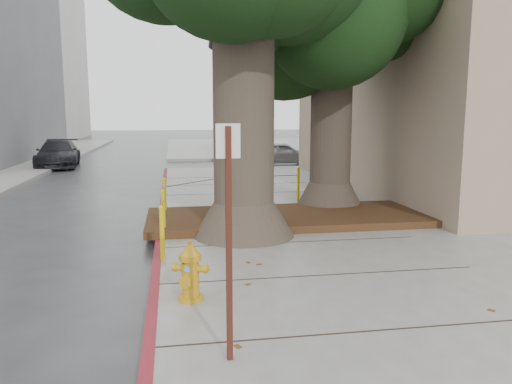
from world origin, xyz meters
The scene contains 14 objects.
ground centered at (0.00, 0.00, 0.00)m, with size 140.00×140.00×0.00m, color #28282B.
sidewalk_far centered at (6.00, 30.00, 0.07)m, with size 16.00×20.00×0.15m, color slate.
curb_red centered at (-2.00, 2.50, 0.07)m, with size 0.14×26.00×0.16m, color maroon.
planter_bed centered at (0.90, 3.90, 0.23)m, with size 6.40×2.60×0.16m, color black.
building_far_white centered at (-17.00, 45.00, 7.50)m, with size 12.00×18.00×15.00m, color silver.
building_side_white centered at (16.00, 26.00, 4.50)m, with size 10.00×10.00×9.00m, color silver.
building_side_grey centered at (22.00, 32.00, 6.00)m, with size 12.00×14.00×12.00m, color slate.
tree_far centered at (2.64, 5.32, 5.02)m, with size 4.50×3.80×7.17m.
bollard_ring centered at (-0.87, 4.38, 0.66)m, with size 3.79×5.39×0.95m.
fire_hydrant centered at (-1.50, -0.70, 0.54)m, with size 0.43×0.43×0.81m.
signpost centered at (-1.18, -2.38, 1.49)m, with size 0.23×0.06×2.37m.
car_silver centered at (3.81, 17.63, 0.57)m, with size 1.35×3.36×1.15m, color #939498.
car_red centered at (11.96, 19.92, 0.58)m, with size 1.22×3.50×1.15m, color maroon.
car_dark centered at (-7.15, 18.27, 0.65)m, with size 1.82×4.47×1.30m, color black.
Camera 1 is at (-1.70, -7.07, 2.62)m, focal length 35.00 mm.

